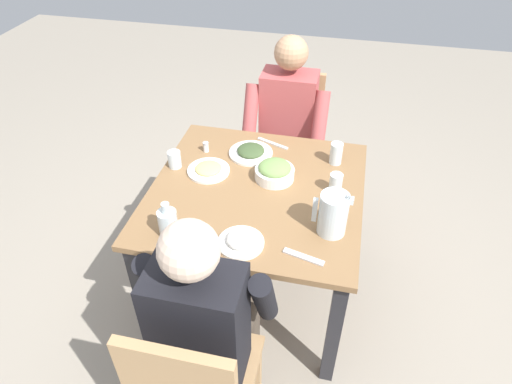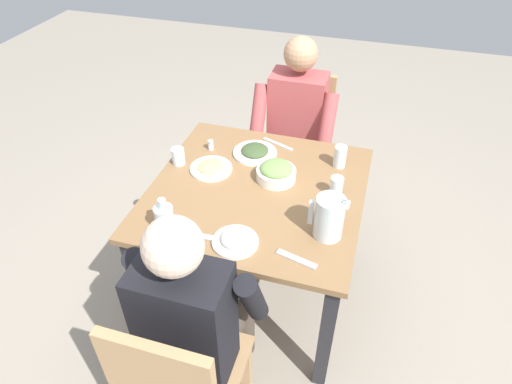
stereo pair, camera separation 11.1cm
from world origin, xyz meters
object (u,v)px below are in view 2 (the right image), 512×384
Objects in this scene: diner_near at (293,131)px; plate_fries at (211,168)px; dining_table at (257,206)px; chair_near at (299,135)px; water_pitcher at (329,217)px; plate_dolmas at (255,151)px; salt_shaker at (211,145)px; water_glass_by_pitcher at (178,156)px; oil_carafe at (165,220)px; water_glass_center at (336,186)px; diner_far at (197,312)px; salad_bowl at (276,172)px; water_glass_near_left at (340,157)px; plate_yoghurt at (235,240)px; chair_far at (178,383)px.

plate_fries is at bearing 64.34° from diner_near.
chair_near reaches higher than dining_table.
plate_dolmas is (0.46, -0.48, -0.08)m from water_pitcher.
water_glass_by_pitcher is at bearing 56.32° from salt_shaker.
diner_near is (-0.00, 0.20, 0.15)m from chair_near.
oil_carafe is (0.65, 0.16, -0.04)m from water_pitcher.
salt_shaker is (0.68, -0.19, -0.02)m from water_glass_center.
water_glass_center is 0.71m from salt_shaker.
salad_bowl is at bearing -97.25° from diner_far.
plate_yoghurt is at bearing 63.81° from water_glass_near_left.
salt_shaker is (0.35, 0.42, 0.10)m from diner_near.
salad_bowl is 0.50m from water_glass_by_pitcher.
salt_shaker is at bearing 3.80° from water_glass_near_left.
diner_far is at bearing 93.64° from plate_dolmas.
chair_near is 5.32× the size of oil_carafe.
salad_bowl is at bearing 159.02° from salt_shaker.
water_pitcher is at bearing 159.83° from water_glass_by_pitcher.
water_glass_by_pitcher is 0.48m from oil_carafe.
water_glass_center is at bearing -169.88° from dining_table.
chair_near is at bearing -100.85° from plate_dolmas.
diner_near reaches higher than plate_fries.
dining_table is 0.47m from water_glass_by_pitcher.
salad_bowl is at bearing -95.74° from chair_far.
water_pitcher reaches higher than water_glass_near_left.
diner_far is at bearing 82.75° from salad_bowl.
salad_bowl is (-0.07, -0.10, 0.15)m from dining_table.
dining_table is 1.13× the size of chair_far.
chair_near is at bearing -67.54° from water_glass_center.
water_glass_center is at bearing -128.69° from plate_yoghurt.
water_glass_by_pitcher is (0.17, -0.01, 0.03)m from plate_fries.
diner_far reaches higher than dining_table.
salt_shaker is at bearing -75.38° from chair_far.
dining_table is 5.98× the size of oil_carafe.
plate_yoghurt is 0.64m from water_glass_by_pitcher.
water_glass_by_pitcher is (0.50, 0.01, 0.00)m from salad_bowl.
water_pitcher is at bearing 91.37° from water_glass_center.
oil_carafe is (0.31, 1.04, 0.13)m from diner_near.
plate_dolmas is 0.50m from water_glass_center.
diner_near reaches higher than salt_shaker.
diner_far is (-0.00, -0.20, 0.15)m from chair_far.
salt_shaker is at bearing -37.61° from dining_table.
diner_far is (0.05, 1.34, 0.00)m from diner_near.
salad_bowl is (-0.10, -0.98, 0.26)m from chair_far.
salad_bowl reaches higher than plate_fries.
chair_far is (0.05, 1.75, 0.00)m from chair_near.
water_glass_by_pitcher reaches higher than dining_table.
plate_dolmas is at bearing -46.51° from water_pitcher.
salad_bowl is 0.47m from plate_yoghurt.
plate_yoghurt is 0.55m from water_glass_center.
water_pitcher is at bearing -130.50° from diner_far.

